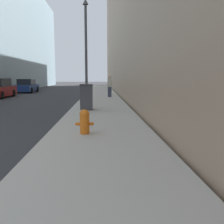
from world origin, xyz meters
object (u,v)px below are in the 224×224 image
at_px(fire_hydrant, 85,121).
at_px(lamppost, 86,48).
at_px(parked_sedan_far, 27,86).
at_px(trash_bin, 86,97).
at_px(pedestrian_on_sidewalk, 110,86).

bearing_deg(fire_hydrant, lamppost, 92.81).
height_order(lamppost, parked_sedan_far, lamppost).
bearing_deg(lamppost, parked_sedan_far, 120.47).
bearing_deg(trash_bin, pedestrian_on_sidewalk, 80.04).
distance_m(lamppost, pedestrian_on_sidewalk, 4.94).
xyz_separation_m(lamppost, pedestrian_on_sidewalk, (1.65, 3.88, -2.56)).
height_order(fire_hydrant, lamppost, lamppost).
bearing_deg(fire_hydrant, parked_sedan_far, 109.76).
xyz_separation_m(fire_hydrant, parked_sedan_far, (-8.05, 22.42, 0.20)).
xyz_separation_m(trash_bin, parked_sedan_far, (-7.81, 17.13, -0.08)).
distance_m(trash_bin, pedestrian_on_sidewalk, 8.24).
bearing_deg(trash_bin, fire_hydrant, -87.39).
xyz_separation_m(fire_hydrant, trash_bin, (-0.24, 5.30, 0.28)).
height_order(fire_hydrant, trash_bin, trash_bin).
distance_m(trash_bin, parked_sedan_far, 18.82).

